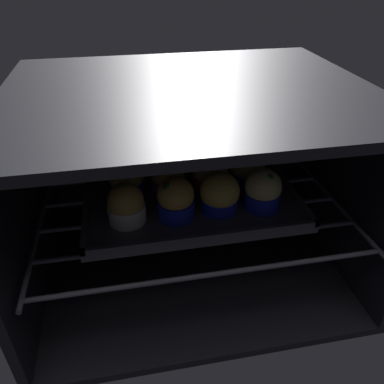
{
  "coord_description": "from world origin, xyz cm",
  "views": [
    {
      "loc": [
        -10.68,
        -35.8,
        54.18
      ],
      "look_at": [
        0.0,
        20.22,
        17.09
      ],
      "focal_mm": 35.41,
      "sensor_mm": 36.0,
      "label": 1
    }
  ],
  "objects": [
    {
      "name": "oven_rack",
      "position": [
        0.0,
        22.0,
        13.6
      ],
      "size": [
        54.8,
        42.0,
        0.8
      ],
      "color": "#51515B",
      "rests_on": "oven_cavity"
    },
    {
      "name": "muffin_row1_col2",
      "position": [
        4.23,
        24.41,
        18.54
      ],
      "size": [
        6.91,
        6.91,
        7.47
      ],
      "color": "red",
      "rests_on": "baking_tray"
    },
    {
      "name": "oven_cavity",
      "position": [
        0.0,
        26.25,
        17.0
      ],
      "size": [
        59.0,
        47.0,
        37.0
      ],
      "color": "black",
      "rests_on": "ground"
    },
    {
      "name": "muffin_row0_col2",
      "position": [
        4.18,
        16.74,
        18.41
      ],
      "size": [
        6.89,
        6.89,
        7.22
      ],
      "color": "#1928B7",
      "rests_on": "baking_tray"
    },
    {
      "name": "baking_tray",
      "position": [
        0.0,
        20.22,
        14.69
      ],
      "size": [
        38.49,
        23.04,
        2.2
      ],
      "color": "#4C4C51",
      "rests_on": "oven_rack"
    },
    {
      "name": "muffin_row1_col3",
      "position": [
        11.61,
        24.45,
        18.3
      ],
      "size": [
        6.63,
        6.63,
        7.07
      ],
      "color": "#1928B7",
      "rests_on": "baking_tray"
    },
    {
      "name": "muffin_row0_col1",
      "position": [
        -3.57,
        16.18,
        18.69
      ],
      "size": [
        6.31,
        6.31,
        7.48
      ],
      "color": "#1928B7",
      "rests_on": "baking_tray"
    },
    {
      "name": "muffin_row1_col0",
      "position": [
        -11.35,
        24.25,
        18.71
      ],
      "size": [
        6.48,
        6.48,
        7.65
      ],
      "color": "#1928B7",
      "rests_on": "baking_tray"
    },
    {
      "name": "muffin_row1_col1",
      "position": [
        -3.86,
        23.99,
        18.59
      ],
      "size": [
        6.31,
        6.31,
        7.84
      ],
      "color": "#7A238C",
      "rests_on": "baking_tray"
    },
    {
      "name": "muffin_row0_col0",
      "position": [
        -11.79,
        16.49,
        18.32
      ],
      "size": [
        6.31,
        6.31,
        7.02
      ],
      "color": "silver",
      "rests_on": "baking_tray"
    },
    {
      "name": "muffin_row0_col3",
      "position": [
        11.78,
        16.13,
        18.65
      ],
      "size": [
        6.35,
        6.35,
        7.42
      ],
      "color": "#1928B7",
      "rests_on": "baking_tray"
    }
  ]
}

